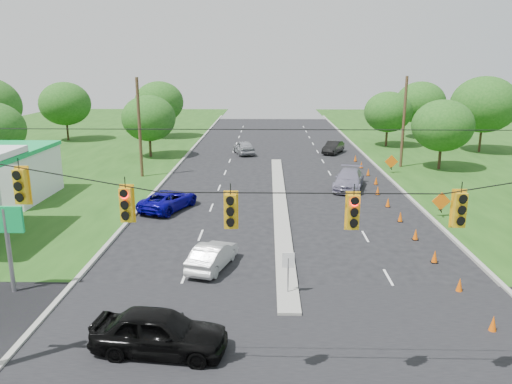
{
  "coord_description": "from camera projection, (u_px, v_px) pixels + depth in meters",
  "views": [
    {
      "loc": [
        -0.96,
        -14.68,
        10.16
      ],
      "look_at": [
        -1.61,
        13.81,
        2.8
      ],
      "focal_mm": 35.0,
      "sensor_mm": 36.0,
      "label": 1
    }
  ],
  "objects": [
    {
      "name": "curb_right",
      "position": [
        388.0,
        178.0,
        45.54
      ],
      "size": [
        0.25,
        110.0,
        0.16
      ],
      "primitive_type": "cube",
      "color": "gray",
      "rests_on": "ground"
    },
    {
      "name": "cone_3",
      "position": [
        416.0,
        234.0,
        29.53
      ],
      "size": [
        0.32,
        0.32,
        0.7
      ],
      "primitive_type": "cone",
      "color": "#E15708",
      "rests_on": "ground"
    },
    {
      "name": "tree_9",
      "position": [
        443.0,
        126.0,
        48.2
      ],
      "size": [
        5.88,
        5.88,
        6.86
      ],
      "color": "black",
      "rests_on": "ground"
    },
    {
      "name": "cone_9",
      "position": [
        361.0,
        165.0,
        49.85
      ],
      "size": [
        0.32,
        0.32,
        0.7
      ],
      "primitive_type": "cone",
      "color": "#E15708",
      "rests_on": "ground"
    },
    {
      "name": "work_sign_2",
      "position": [
        391.0,
        162.0,
        47.19
      ],
      "size": [
        1.27,
        0.58,
        1.37
      ],
      "color": "black",
      "rests_on": "ground"
    },
    {
      "name": "silver_car_far",
      "position": [
        349.0,
        179.0,
        41.52
      ],
      "size": [
        3.52,
        5.86,
        1.59
      ],
      "primitive_type": "imported",
      "rotation": [
        0.0,
        0.0,
        -0.25
      ],
      "color": "gray",
      "rests_on": "ground"
    },
    {
      "name": "cone_6",
      "position": [
        378.0,
        191.0,
        39.7
      ],
      "size": [
        0.32,
        0.32,
        0.7
      ],
      "primitive_type": "cone",
      "color": "#E15708",
      "rests_on": "ground"
    },
    {
      "name": "cone_8",
      "position": [
        368.0,
        172.0,
        46.46
      ],
      "size": [
        0.32,
        0.32,
        0.7
      ],
      "primitive_type": "cone",
      "color": "#E15708",
      "rests_on": "ground"
    },
    {
      "name": "tree_4",
      "position": [
        65.0,
        104.0,
        66.45
      ],
      "size": [
        6.72,
        6.72,
        7.84
      ],
      "color": "black",
      "rests_on": "ground"
    },
    {
      "name": "median",
      "position": [
        280.0,
        204.0,
        37.06
      ],
      "size": [
        1.0,
        34.0,
        0.18
      ],
      "primitive_type": "cube",
      "color": "gray",
      "rests_on": "ground"
    },
    {
      "name": "white_sedan",
      "position": [
        213.0,
        256.0,
        25.42
      ],
      "size": [
        2.45,
        4.25,
        1.32
      ],
      "primitive_type": "imported",
      "rotation": [
        0.0,
        0.0,
        2.86
      ],
      "color": "silver",
      "rests_on": "ground"
    },
    {
      "name": "black_sedan",
      "position": [
        160.0,
        332.0,
        17.87
      ],
      "size": [
        5.09,
        2.5,
        1.67
      ],
      "primitive_type": "imported",
      "rotation": [
        0.0,
        0.0,
        1.46
      ],
      "color": "black",
      "rests_on": "ground"
    },
    {
      "name": "cone_0",
      "position": [
        493.0,
        324.0,
        19.37
      ],
      "size": [
        0.32,
        0.32,
        0.7
      ],
      "primitive_type": "cone",
      "color": "#E15708",
      "rests_on": "ground"
    },
    {
      "name": "ground",
      "position": [
        295.0,
        376.0,
        16.73
      ],
      "size": [
        160.0,
        160.0,
        0.0
      ],
      "primitive_type": "plane",
      "color": "black",
      "rests_on": "ground"
    },
    {
      "name": "work_sign_1",
      "position": [
        441.0,
        202.0,
        33.64
      ],
      "size": [
        1.27,
        0.58,
        1.37
      ],
      "color": "black",
      "rests_on": "ground"
    },
    {
      "name": "cross_street",
      "position": [
        295.0,
        376.0,
        16.73
      ],
      "size": [
        160.0,
        14.0,
        0.02
      ],
      "primitive_type": "cube",
      "color": "black",
      "rests_on": "ground"
    },
    {
      "name": "tree_12",
      "position": [
        388.0,
        112.0,
        61.8
      ],
      "size": [
        5.88,
        5.88,
        6.86
      ],
      "color": "black",
      "rests_on": "ground"
    },
    {
      "name": "dark_car_receding",
      "position": [
        333.0,
        147.0,
        57.98
      ],
      "size": [
        3.12,
        4.53,
        1.41
      ],
      "primitive_type": "imported",
      "rotation": [
        0.0,
        0.0,
        -0.42
      ],
      "color": "black",
      "rests_on": "ground"
    },
    {
      "name": "curb_left",
      "position": [
        168.0,
        177.0,
        45.99
      ],
      "size": [
        0.25,
        110.0,
        0.16
      ],
      "primitive_type": "cube",
      "color": "gray",
      "rests_on": "ground"
    },
    {
      "name": "cone_4",
      "position": [
        400.0,
        217.0,
        32.92
      ],
      "size": [
        0.32,
        0.32,
        0.7
      ],
      "primitive_type": "cone",
      "color": "#E15708",
      "rests_on": "ground"
    },
    {
      "name": "silver_car_oncoming",
      "position": [
        244.0,
        147.0,
        57.46
      ],
      "size": [
        2.99,
        4.96,
        1.58
      ],
      "primitive_type": "imported",
      "rotation": [
        0.0,
        0.0,
        3.4
      ],
      "color": "gray",
      "rests_on": "ground"
    },
    {
      "name": "signal_span",
      "position": [
        298.0,
        247.0,
        14.52
      ],
      "size": [
        25.6,
        0.32,
        9.0
      ],
      "color": "#422D1C",
      "rests_on": "ground"
    },
    {
      "name": "tree_11",
      "position": [
        420.0,
        103.0,
        68.28
      ],
      "size": [
        6.72,
        6.72,
        7.84
      ],
      "color": "black",
      "rests_on": "ground"
    },
    {
      "name": "cone_7",
      "position": [
        376.0,
        181.0,
        43.07
      ],
      "size": [
        0.32,
        0.32,
        0.7
      ],
      "primitive_type": "cone",
      "color": "#E15708",
      "rests_on": "ground"
    },
    {
      "name": "cone_1",
      "position": [
        460.0,
        285.0,
        22.76
      ],
      "size": [
        0.32,
        0.32,
        0.7
      ],
      "primitive_type": "cone",
      "color": "#E15708",
      "rests_on": "ground"
    },
    {
      "name": "tree_6",
      "position": [
        159.0,
        102.0,
        69.09
      ],
      "size": [
        6.72,
        6.72,
        7.84
      ],
      "color": "black",
      "rests_on": "ground"
    },
    {
      "name": "median_sign",
      "position": [
        288.0,
        265.0,
        22.17
      ],
      "size": [
        0.55,
        0.06,
        2.05
      ],
      "color": "gray",
      "rests_on": "ground"
    },
    {
      "name": "cone_2",
      "position": [
        435.0,
        256.0,
        26.14
      ],
      "size": [
        0.32,
        0.32,
        0.7
      ],
      "primitive_type": "cone",
      "color": "#E15708",
      "rests_on": "ground"
    },
    {
      "name": "cone_5",
      "position": [
        388.0,
        202.0,
        36.31
      ],
      "size": [
        0.32,
        0.32,
        0.7
      ],
      "primitive_type": "cone",
      "color": "#E15708",
      "rests_on": "ground"
    },
    {
      "name": "utility_pole_far_right",
      "position": [
        404.0,
        123.0,
        49.2
      ],
      "size": [
        0.28,
        0.28,
        9.0
      ],
      "primitive_type": "cylinder",
      "color": "#422D1C",
      "rests_on": "ground"
    },
    {
      "name": "tree_10",
      "position": [
        484.0,
        105.0,
        57.39
      ],
      "size": [
        7.56,
        7.56,
        8.82
      ],
      "color": "black",
      "rests_on": "ground"
    },
    {
      "name": "cone_10",
      "position": [
        355.0,
        158.0,
        53.24
      ],
      "size": [
        0.32,
        0.32,
        0.7
      ],
      "primitive_type": "cone",
      "color": "#E15708",
      "rests_on": "ground"
    },
    {
      "name": "utility_pole_far_left",
      "position": [
        140.0,
        128.0,
        44.92
      ],
      "size": [
        0.28,
        0.28,
        9.0
      ],
      "primitive_type": "cylinder",
      "color": "#422D1C",
      "rests_on": "ground"
    },
    {
      "name": "blue_pickup",
      "position": [
        169.0,
        200.0,
        35.61
      ],
      "size": [
        4.12,
        5.64,
        1.42
      ],
      "primitive_type": "imported",
      "rotation": [
        0.0,
        0.0,
        2.76
      ],
      "color": "#090383",
      "rests_on": "ground"
    },
    {
      "name": "tree_5",
      "position": [
        149.0,
        118.0,
        54.68
      ],
      "size": [
        5.88,
        5.88,
        6.86
      ],
      "color": "black",
      "rests_on": "ground"
    }
  ]
}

